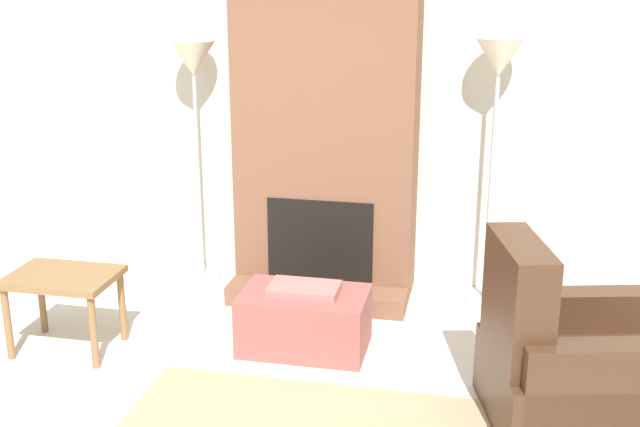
{
  "coord_description": "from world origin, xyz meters",
  "views": [
    {
      "loc": [
        1.07,
        -2.81,
        2.22
      ],
      "look_at": [
        0.0,
        2.24,
        0.62
      ],
      "focal_mm": 45.0,
      "sensor_mm": 36.0,
      "label": 1
    }
  ],
  "objects": [
    {
      "name": "ottoman",
      "position": [
        0.07,
        1.48,
        0.19
      ],
      "size": [
        0.75,
        0.47,
        0.41
      ],
      "color": "#8C4C47",
      "rests_on": "ground_plane"
    },
    {
      "name": "armchair",
      "position": [
        1.58,
        0.96,
        0.28
      ],
      "size": [
        1.17,
        0.99,
        0.97
      ],
      "rotation": [
        0.0,
        0.0,
        1.81
      ],
      "color": "#422819",
      "rests_on": "ground_plane"
    },
    {
      "name": "floor_lamp_right",
      "position": [
        1.12,
        2.45,
        1.54
      ],
      "size": [
        0.31,
        0.31,
        1.79
      ],
      "color": "#ADADB2",
      "rests_on": "ground_plane"
    },
    {
      "name": "wall_back",
      "position": [
        0.0,
        2.71,
        1.3
      ],
      "size": [
        7.34,
        0.06,
        2.6
      ],
      "primitive_type": "cube",
      "color": "beige",
      "rests_on": "ground_plane"
    },
    {
      "name": "fireplace",
      "position": [
        0.0,
        2.45,
        1.26
      ],
      "size": [
        1.22,
        0.71,
        2.6
      ],
      "color": "brown",
      "rests_on": "ground_plane"
    },
    {
      "name": "floor_lamp_left",
      "position": [
        -0.94,
        2.45,
        1.49
      ],
      "size": [
        0.31,
        0.31,
        1.73
      ],
      "color": "#ADADB2",
      "rests_on": "ground_plane"
    },
    {
      "name": "side_table",
      "position": [
        -1.33,
        1.18,
        0.41
      ],
      "size": [
        0.62,
        0.45,
        0.48
      ],
      "color": "brown",
      "rests_on": "ground_plane"
    }
  ]
}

